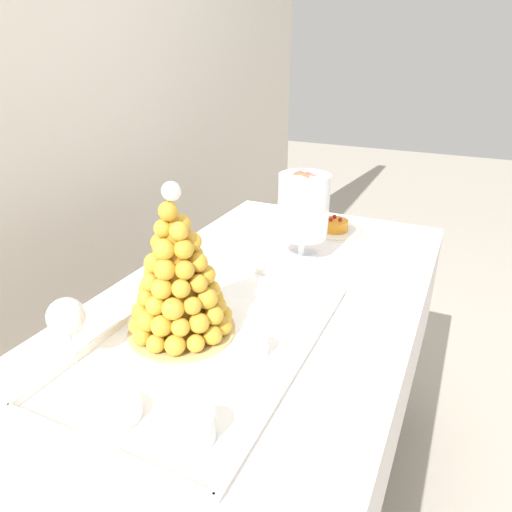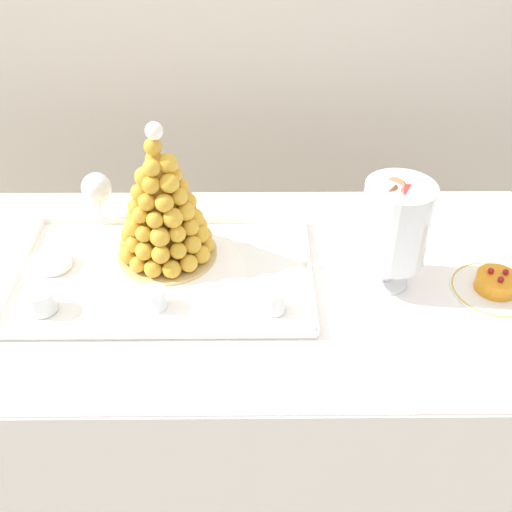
{
  "view_description": "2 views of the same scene",
  "coord_description": "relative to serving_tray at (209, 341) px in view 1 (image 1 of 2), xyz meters",
  "views": [
    {
      "loc": [
        -0.85,
        -0.43,
        1.39
      ],
      "look_at": [
        0.07,
        0.0,
        0.92
      ],
      "focal_mm": 32.47,
      "sensor_mm": 36.0,
      "label": 1
    },
    {
      "loc": [
        0.06,
        -1.07,
        1.69
      ],
      "look_at": [
        0.07,
        -0.03,
        0.89
      ],
      "focal_mm": 42.42,
      "sensor_mm": 36.0,
      "label": 2
    }
  ],
  "objects": [
    {
      "name": "croquembouche",
      "position": [
        0.0,
        0.07,
        0.14
      ],
      "size": [
        0.24,
        0.24,
        0.34
      ],
      "color": "tan",
      "rests_on": "serving_tray"
    },
    {
      "name": "serving_tray",
      "position": [
        0.0,
        0.0,
        0.0
      ],
      "size": [
        0.68,
        0.42,
        0.02
      ],
      "color": "white",
      "rests_on": "buffet_table"
    },
    {
      "name": "macaron_goblet",
      "position": [
        0.51,
        -0.03,
        0.15
      ],
      "size": [
        0.15,
        0.15,
        0.27
      ],
      "color": "white",
      "rests_on": "buffet_table"
    },
    {
      "name": "wine_glass",
      "position": [
        -0.18,
        0.2,
        0.1
      ],
      "size": [
        0.07,
        0.07,
        0.15
      ],
      "color": "silver",
      "rests_on": "buffet_table"
    },
    {
      "name": "buffet_table",
      "position": [
        0.14,
        -0.02,
        -0.13
      ],
      "size": [
        1.59,
        0.77,
        0.8
      ],
      "color": "brown",
      "rests_on": "ground_plane"
    },
    {
      "name": "dessert_cup_left",
      "position": [
        -0.25,
        -0.12,
        0.03
      ],
      "size": [
        0.06,
        0.06,
        0.05
      ],
      "color": "silver",
      "rests_on": "serving_tray"
    },
    {
      "name": "dessert_cup_centre",
      "position": [
        0.25,
        -0.13,
        0.03
      ],
      "size": [
        0.05,
        0.05,
        0.05
      ],
      "color": "silver",
      "rests_on": "serving_tray"
    },
    {
      "name": "fruit_tart_plate",
      "position": [
        0.75,
        -0.06,
        0.01
      ],
      "size": [
        0.2,
        0.2,
        0.06
      ],
      "color": "white",
      "rests_on": "buffet_table"
    },
    {
      "name": "dessert_cup_mid_left",
      "position": [
        -0.01,
        -0.12,
        0.02
      ],
      "size": [
        0.05,
        0.05,
        0.05
      ],
      "color": "silver",
      "rests_on": "serving_tray"
    },
    {
      "name": "creme_brulee_ramekin",
      "position": [
        -0.26,
        0.03,
        0.02
      ],
      "size": [
        0.09,
        0.09,
        0.02
      ],
      "color": "white",
      "rests_on": "serving_tray"
    }
  ]
}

